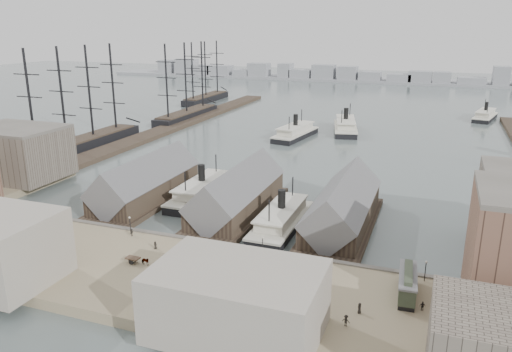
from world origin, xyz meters
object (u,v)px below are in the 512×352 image
at_px(horse_cart_left, 16,239).
at_px(horse_cart_right, 201,278).
at_px(ferry_docked_west, 202,191).
at_px(horse_cart_center, 141,260).
at_px(tram, 407,285).

relative_size(horse_cart_left, horse_cart_right, 1.03).
bearing_deg(horse_cart_left, ferry_docked_west, -19.51).
relative_size(horse_cart_center, horse_cart_right, 1.04).
height_order(ferry_docked_west, horse_cart_center, ferry_docked_west).
xyz_separation_m(horse_cart_left, horse_cart_right, (42.92, -1.61, -0.10)).
bearing_deg(horse_cart_right, tram, -86.08).
xyz_separation_m(ferry_docked_west, tram, (55.42, -36.57, 1.63)).
bearing_deg(horse_cart_left, horse_cart_center, -81.93).
distance_m(ferry_docked_west, horse_cart_left, 47.62).
relative_size(tram, horse_cart_left, 2.32).
bearing_deg(ferry_docked_west, tram, -33.42).
xyz_separation_m(ferry_docked_west, horse_cart_right, (21.50, -44.14, 0.38)).
bearing_deg(horse_cart_center, horse_cart_right, -96.16).
distance_m(tram, horse_cart_left, 77.08).
xyz_separation_m(ferry_docked_west, horse_cart_center, (8.03, -42.09, 0.41)).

